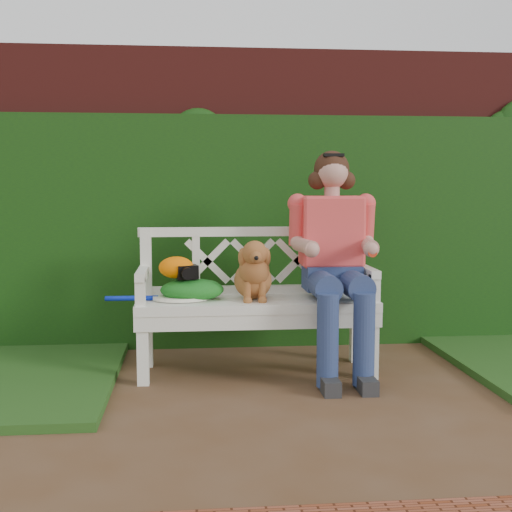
{
  "coord_description": "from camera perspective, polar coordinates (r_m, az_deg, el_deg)",
  "views": [
    {
      "loc": [
        -0.64,
        -3.36,
        1.19
      ],
      "look_at": [
        -0.23,
        0.9,
        0.75
      ],
      "focal_mm": 48.0,
      "sensor_mm": 36.0,
      "label": 1
    }
  ],
  "objects": [
    {
      "name": "camera_item",
      "position": [
        4.26,
        -5.78,
        -1.34
      ],
      "size": [
        0.15,
        0.12,
        0.09
      ],
      "primitive_type": "cube",
      "rotation": [
        0.0,
        0.0,
        0.24
      ],
      "color": "black",
      "rests_on": "green_bag"
    },
    {
      "name": "garden_bench",
      "position": [
        4.39,
        0.0,
        -6.64
      ],
      "size": [
        1.63,
        0.74,
        0.48
      ],
      "primitive_type": null,
      "rotation": [
        0.0,
        0.0,
        0.09
      ],
      "color": "white",
      "rests_on": "ground"
    },
    {
      "name": "baseball_glove",
      "position": [
        4.29,
        -6.65,
        -0.95
      ],
      "size": [
        0.25,
        0.2,
        0.14
      ],
      "primitive_type": "ellipsoid",
      "rotation": [
        0.0,
        0.0,
        -0.21
      ],
      "color": "#F66B01",
      "rests_on": "green_bag"
    },
    {
      "name": "ground",
      "position": [
        3.62,
        5.09,
        -13.33
      ],
      "size": [
        60.0,
        60.0,
        0.0
      ],
      "primitive_type": "plane",
      "color": "#51321B"
    },
    {
      "name": "brick_wall",
      "position": [
        5.3,
        1.42,
        4.89
      ],
      "size": [
        10.0,
        0.3,
        2.2
      ],
      "primitive_type": "cube",
      "color": "maroon",
      "rests_on": "ground"
    },
    {
      "name": "seated_woman",
      "position": [
        4.36,
        6.41,
        -0.66
      ],
      "size": [
        0.85,
        0.95,
        1.39
      ],
      "primitive_type": null,
      "rotation": [
        0.0,
        0.0,
        -0.41
      ],
      "color": "#FF6477",
      "rests_on": "ground"
    },
    {
      "name": "ivy_hedge",
      "position": [
        5.09,
        1.71,
        2.03
      ],
      "size": [
        10.0,
        0.18,
        1.7
      ],
      "primitive_type": "cube",
      "color": "#18460C",
      "rests_on": "ground"
    },
    {
      "name": "green_bag",
      "position": [
        4.3,
        -5.35,
        -2.76
      ],
      "size": [
        0.4,
        0.32,
        0.13
      ],
      "primitive_type": null,
      "rotation": [
        0.0,
        0.0,
        -0.03
      ],
      "color": "#1B7C17",
      "rests_on": "garden_bench"
    },
    {
      "name": "dog",
      "position": [
        4.27,
        -0.23,
        -1.11
      ],
      "size": [
        0.37,
        0.42,
        0.38
      ],
      "primitive_type": null,
      "rotation": [
        0.0,
        0.0,
        -0.41
      ],
      "color": "#B37C3F",
      "rests_on": "garden_bench"
    },
    {
      "name": "tennis_racket",
      "position": [
        4.3,
        -6.7,
        -3.46
      ],
      "size": [
        0.71,
        0.39,
        0.03
      ],
      "primitive_type": null,
      "rotation": [
        0.0,
        0.0,
        0.16
      ],
      "color": "white",
      "rests_on": "garden_bench"
    }
  ]
}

